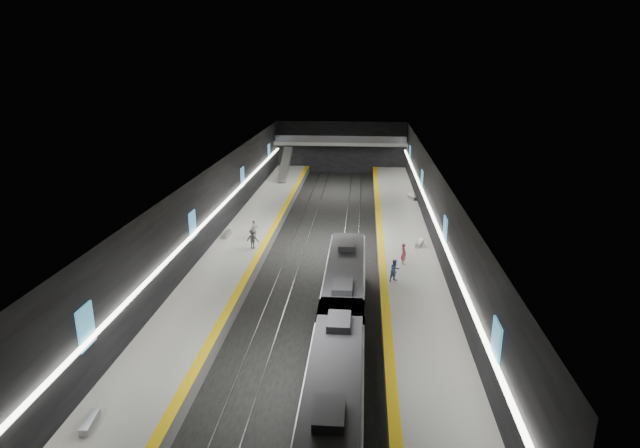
# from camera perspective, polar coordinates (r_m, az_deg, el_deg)

# --- Properties ---
(ground) EXTENTS (70.00, 70.00, 0.00)m
(ground) POSITION_cam_1_polar(r_m,az_deg,el_deg) (50.77, 0.43, -2.54)
(ground) COLOR black
(ground) RESTS_ON ground
(ceiling) EXTENTS (20.00, 70.00, 0.04)m
(ceiling) POSITION_cam_1_polar(r_m,az_deg,el_deg) (48.65, 0.45, 6.36)
(ceiling) COLOR beige
(ceiling) RESTS_ON wall_left
(wall_left) EXTENTS (0.04, 70.00, 8.00)m
(wall_left) POSITION_cam_1_polar(r_m,az_deg,el_deg) (51.26, -10.78, 2.03)
(wall_left) COLOR black
(wall_left) RESTS_ON ground
(wall_right) EXTENTS (0.04, 70.00, 8.00)m
(wall_right) POSITION_cam_1_polar(r_m,az_deg,el_deg) (49.84, 11.98, 1.52)
(wall_right) COLOR black
(wall_right) RESTS_ON ground
(wall_back) EXTENTS (20.00, 0.04, 8.00)m
(wall_back) POSITION_cam_1_polar(r_m,az_deg,el_deg) (83.76, 2.27, 8.16)
(wall_back) COLOR black
(wall_back) RESTS_ON ground
(platform_left) EXTENTS (5.00, 70.00, 1.00)m
(platform_left) POSITION_cam_1_polar(r_m,az_deg,el_deg) (51.68, -7.89, -1.76)
(platform_left) COLOR slate
(platform_left) RESTS_ON ground
(tile_surface_left) EXTENTS (5.00, 70.00, 0.02)m
(tile_surface_left) POSITION_cam_1_polar(r_m,az_deg,el_deg) (51.52, -7.92, -1.22)
(tile_surface_left) COLOR #B3B3AE
(tile_surface_left) RESTS_ON platform_left
(tactile_strip_left) EXTENTS (0.60, 70.00, 0.02)m
(tactile_strip_left) POSITION_cam_1_polar(r_m,az_deg,el_deg) (51.08, -5.51, -1.29)
(tactile_strip_left) COLOR yellow
(tactile_strip_left) RESTS_ON platform_left
(platform_right) EXTENTS (5.00, 70.00, 1.00)m
(platform_right) POSITION_cam_1_polar(r_m,az_deg,el_deg) (50.62, 8.93, -2.22)
(platform_right) COLOR slate
(platform_right) RESTS_ON ground
(tile_surface_right) EXTENTS (5.00, 70.00, 0.02)m
(tile_surface_right) POSITION_cam_1_polar(r_m,az_deg,el_deg) (50.46, 8.96, -1.67)
(tile_surface_right) COLOR #B3B3AE
(tile_surface_right) RESTS_ON platform_right
(tactile_strip_right) EXTENTS (0.60, 70.00, 0.02)m
(tactile_strip_right) POSITION_cam_1_polar(r_m,az_deg,el_deg) (50.33, 6.46, -1.60)
(tactile_strip_right) COLOR yellow
(tactile_strip_right) RESTS_ON platform_right
(rails) EXTENTS (6.52, 70.00, 0.12)m
(rails) POSITION_cam_1_polar(r_m,az_deg,el_deg) (50.75, 0.43, -2.48)
(rails) COLOR gray
(rails) RESTS_ON ground
(train) EXTENTS (2.69, 27.01, 3.60)m
(train) POSITION_cam_1_polar(r_m,az_deg,el_deg) (31.00, 2.20, -11.66)
(train) COLOR black
(train) RESTS_ON ground
(ad_posters) EXTENTS (19.94, 53.50, 2.20)m
(ad_posters) POSITION_cam_1_polar(r_m,az_deg,el_deg) (50.39, 0.53, 2.66)
(ad_posters) COLOR #46A7D3
(ad_posters) RESTS_ON wall_left
(cove_light_left) EXTENTS (0.25, 68.60, 0.12)m
(cove_light_left) POSITION_cam_1_polar(r_m,az_deg,el_deg) (51.26, -10.56, 1.81)
(cove_light_left) COLOR white
(cove_light_left) RESTS_ON wall_left
(cove_light_right) EXTENTS (0.25, 68.60, 0.12)m
(cove_light_right) POSITION_cam_1_polar(r_m,az_deg,el_deg) (49.87, 11.74, 1.31)
(cove_light_right) COLOR white
(cove_light_right) RESTS_ON wall_right
(mezzanine_bridge) EXTENTS (20.00, 3.00, 1.50)m
(mezzanine_bridge) POSITION_cam_1_polar(r_m,az_deg,el_deg) (81.56, 2.22, 8.65)
(mezzanine_bridge) COLOR gray
(mezzanine_bridge) RESTS_ON wall_left
(escalator) EXTENTS (1.20, 7.50, 3.92)m
(escalator) POSITION_cam_1_polar(r_m,az_deg,el_deg) (75.83, -3.75, 6.34)
(escalator) COLOR #99999E
(escalator) RESTS_ON platform_left
(bench_left_near) EXTENTS (0.62, 1.64, 0.39)m
(bench_left_near) POSITION_cam_1_polar(r_m,az_deg,el_deg) (28.20, -23.37, -18.87)
(bench_left_near) COLOR #99999E
(bench_left_near) RESTS_ON platform_left
(bench_left_far) EXTENTS (0.55, 1.78, 0.43)m
(bench_left_far) POSITION_cam_1_polar(r_m,az_deg,el_deg) (51.46, -9.94, -1.10)
(bench_left_far) COLOR #99999E
(bench_left_far) RESTS_ON platform_left
(bench_right_near) EXTENTS (0.89, 1.74, 0.41)m
(bench_right_near) POSITION_cam_1_polar(r_m,az_deg,el_deg) (49.09, 10.55, -2.05)
(bench_right_near) COLOR #99999E
(bench_right_near) RESTS_ON platform_right
(bench_right_far) EXTENTS (1.08, 1.93, 0.46)m
(bench_right_far) POSITION_cam_1_polar(r_m,az_deg,el_deg) (65.21, 9.83, 2.82)
(bench_right_far) COLOR #99999E
(bench_right_far) RESTS_ON platform_right
(passenger_right_a) EXTENTS (0.64, 0.76, 1.77)m
(passenger_right_a) POSITION_cam_1_polar(r_m,az_deg,el_deg) (44.32, 8.90, -3.17)
(passenger_right_a) COLOR #B24254
(passenger_right_a) RESTS_ON platform_right
(passenger_right_b) EXTENTS (1.07, 1.03, 1.74)m
(passenger_right_b) POSITION_cam_1_polar(r_m,az_deg,el_deg) (40.85, 7.99, -4.95)
(passenger_right_b) COLOR #48669C
(passenger_right_b) RESTS_ON platform_right
(passenger_left_a) EXTENTS (0.76, 1.14, 1.80)m
(passenger_left_a) POSITION_cam_1_polar(r_m,az_deg,el_deg) (50.32, -7.01, -0.57)
(passenger_left_a) COLOR beige
(passenger_left_a) RESTS_ON platform_left
(passenger_left_b) EXTENTS (1.27, 0.90, 1.80)m
(passenger_left_b) POSITION_cam_1_polar(r_m,az_deg,el_deg) (47.69, -7.18, -1.59)
(passenger_left_b) COLOR #404148
(passenger_left_b) RESTS_ON platform_left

